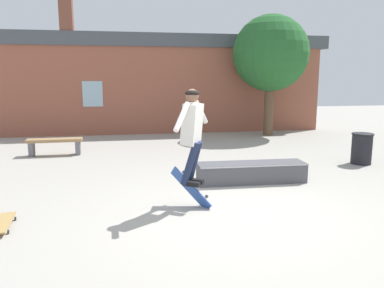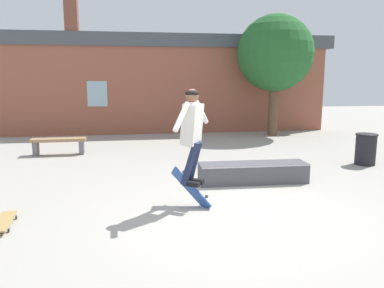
# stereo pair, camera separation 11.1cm
# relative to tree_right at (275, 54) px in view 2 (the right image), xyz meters

# --- Properties ---
(ground_plane) EXTENTS (40.00, 40.00, 0.00)m
(ground_plane) POSITION_rel_tree_right_xyz_m (-3.62, -7.39, -2.89)
(ground_plane) COLOR #A39E93
(building_backdrop) EXTENTS (12.73, 0.52, 4.74)m
(building_backdrop) POSITION_rel_tree_right_xyz_m (-3.65, 1.22, -0.96)
(building_backdrop) COLOR #93513D
(building_backdrop) RESTS_ON ground_plane
(tree_right) EXTENTS (2.66, 2.66, 4.25)m
(tree_right) POSITION_rel_tree_right_xyz_m (0.00, 0.00, 0.00)
(tree_right) COLOR brown
(tree_right) RESTS_ON ground_plane
(park_bench) EXTENTS (1.44, 0.40, 0.45)m
(park_bench) POSITION_rel_tree_right_xyz_m (-6.99, -2.43, -2.57)
(park_bench) COLOR #99754C
(park_bench) RESTS_ON ground_plane
(skate_ledge) EXTENTS (2.17, 0.60, 0.39)m
(skate_ledge) POSITION_rel_tree_right_xyz_m (-2.66, -5.88, -2.69)
(skate_ledge) COLOR #4C4C51
(skate_ledge) RESTS_ON ground_plane
(trash_bin) EXTENTS (0.51, 0.51, 0.75)m
(trash_bin) POSITION_rel_tree_right_xyz_m (0.50, -4.80, -2.49)
(trash_bin) COLOR black
(trash_bin) RESTS_ON ground_plane
(skater) EXTENTS (0.73, 1.07, 1.51)m
(skater) POSITION_rel_tree_right_xyz_m (-4.09, -7.15, -1.60)
(skater) COLOR silver
(skateboard_flipping) EXTENTS (0.60, 0.53, 0.72)m
(skateboard_flipping) POSITION_rel_tree_right_xyz_m (-4.09, -7.06, -2.60)
(skateboard_flipping) COLOR #2D519E
(skateboard_resting) EXTENTS (0.29, 0.82, 0.08)m
(skateboard_resting) POSITION_rel_tree_right_xyz_m (-6.83, -7.49, -2.82)
(skateboard_resting) COLOR #AD894C
(skateboard_resting) RESTS_ON ground_plane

